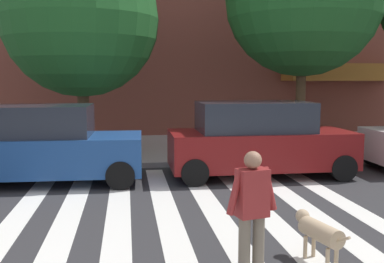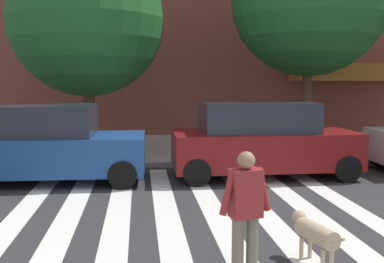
# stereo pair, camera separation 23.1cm
# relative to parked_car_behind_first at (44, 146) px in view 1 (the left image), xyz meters

# --- Properties ---
(sidewalk_far) EXTENTS (80.00, 6.00, 0.15)m
(sidewalk_far) POSITION_rel_parked_car_behind_first_xyz_m (2.42, 4.44, -0.83)
(sidewalk_far) COLOR #9E9A97
(sidewalk_far) RESTS_ON ground_plane
(crosswalk_stripes) EXTENTS (6.75, 12.62, 0.01)m
(crosswalk_stripes) POSITION_rel_parked_car_behind_first_xyz_m (3.14, -5.17, -0.90)
(crosswalk_stripes) COLOR silver
(crosswalk_stripes) RESTS_ON ground_plane
(parked_car_behind_first) EXTENTS (4.61, 2.04, 1.88)m
(parked_car_behind_first) POSITION_rel_parked_car_behind_first_xyz_m (0.00, 0.00, 0.00)
(parked_car_behind_first) COLOR navy
(parked_car_behind_first) RESTS_ON ground_plane
(parked_car_third_in_line) EXTENTS (4.65, 1.95, 1.92)m
(parked_car_third_in_line) POSITION_rel_parked_car_behind_first_xyz_m (5.31, -0.00, 0.03)
(parked_car_third_in_line) COLOR maroon
(parked_car_third_in_line) RESTS_ON ground_plane
(street_tree_nearest) EXTENTS (4.73, 4.73, 6.51)m
(street_tree_nearest) POSITION_rel_parked_car_behind_first_xyz_m (0.65, 3.23, 3.38)
(street_tree_nearest) COLOR #4C3823
(street_tree_nearest) RESTS_ON sidewalk_far
(pedestrian_dog_walker) EXTENTS (0.70, 0.32, 1.64)m
(pedestrian_dog_walker) POSITION_rel_parked_car_behind_first_xyz_m (3.50, -5.74, 0.02)
(pedestrian_dog_walker) COLOR #6B6051
(pedestrian_dog_walker) RESTS_ON ground_plane
(dog_on_leash) EXTENTS (0.42, 1.08, 0.65)m
(dog_on_leash) POSITION_rel_parked_car_behind_first_xyz_m (4.55, -5.37, -0.46)
(dog_on_leash) COLOR tan
(dog_on_leash) RESTS_ON ground_plane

